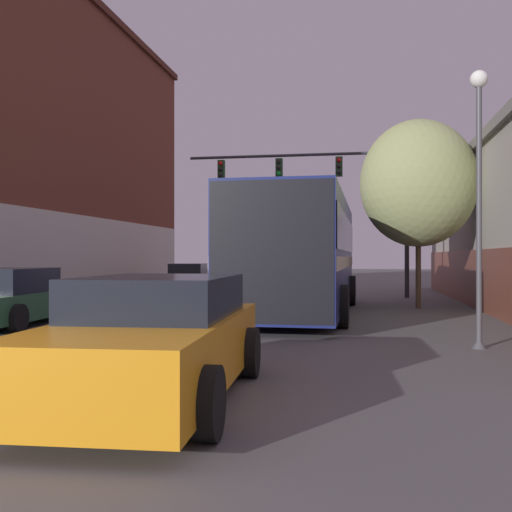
{
  "coord_description": "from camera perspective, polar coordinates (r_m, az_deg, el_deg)",
  "views": [
    {
      "loc": [
        3.95,
        -2.91,
        1.63
      ],
      "look_at": [
        1.19,
        12.5,
        1.66
      ],
      "focal_mm": 42.0,
      "sensor_mm": 36.0,
      "label": 1
    }
  ],
  "objects": [
    {
      "name": "hatchback_foreground",
      "position": [
        7.02,
        -9.56,
        -7.85
      ],
      "size": [
        2.24,
        4.65,
        1.4
      ],
      "rotation": [
        0.0,
        0.0,
        1.63
      ],
      "color": "orange",
      "rests_on": "ground_plane"
    },
    {
      "name": "parked_car_left_mid",
      "position": [
        15.45,
        -22.39,
        -3.73
      ],
      "size": [
        2.24,
        4.6,
        1.36
      ],
      "rotation": [
        0.0,
        0.0,
        1.64
      ],
      "color": "#285633",
      "rests_on": "ground_plane"
    },
    {
      "name": "lane_center_line",
      "position": [
        16.37,
        -3.9,
        -5.79
      ],
      "size": [
        0.14,
        37.78,
        0.01
      ],
      "color": "silver",
      "rests_on": "ground_plane"
    },
    {
      "name": "traffic_signal_gantry",
      "position": [
        24.9,
        6.96,
        6.83
      ],
      "size": [
        9.09,
        0.36,
        6.16
      ],
      "color": "#333338",
      "rests_on": "ground_plane"
    },
    {
      "name": "bus",
      "position": [
        17.19,
        4.3,
        0.54
      ],
      "size": [
        3.02,
        10.67,
        3.23
      ],
      "rotation": [
        0.0,
        0.0,
        1.56
      ],
      "color": "navy",
      "rests_on": "ground_plane"
    },
    {
      "name": "parked_car_left_near",
      "position": [
        27.94,
        -6.43,
        -2.14
      ],
      "size": [
        2.25,
        4.17,
        1.33
      ],
      "rotation": [
        0.0,
        0.0,
        1.69
      ],
      "color": "orange",
      "rests_on": "ground_plane"
    },
    {
      "name": "street_tree_near",
      "position": [
        19.8,
        15.2,
        6.69
      ],
      "size": [
        3.67,
        3.3,
        5.99
      ],
      "color": "brown",
      "rests_on": "ground_plane"
    },
    {
      "name": "street_lamp",
      "position": [
        11.4,
        20.48,
        6.07
      ],
      "size": [
        0.32,
        0.32,
        4.95
      ],
      "color": "#47474C",
      "rests_on": "ground_plane"
    }
  ]
}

